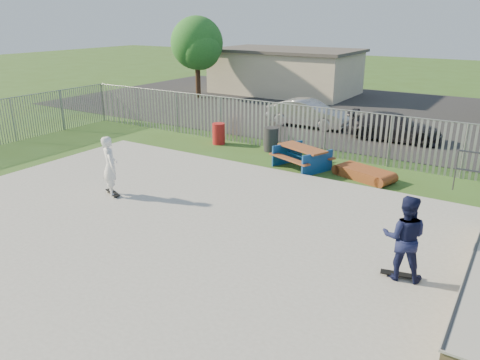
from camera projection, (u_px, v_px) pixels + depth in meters
The scene contains 16 objects.
ground at pixel (160, 230), 12.69m from camera, with size 120.00×120.00×0.00m, color #35551D.
concrete_slab at pixel (160, 228), 12.67m from camera, with size 15.00×12.00×0.15m, color gray.
fence at pixel (274, 159), 15.51m from camera, with size 26.04×16.02×2.00m.
picnic_table at pixel (302, 157), 17.71m from camera, with size 2.42×2.22×0.83m.
funbox at pixel (364, 174), 16.65m from camera, with size 2.03×1.43×0.37m.
trash_bin_red at pixel (219, 134), 21.04m from camera, with size 0.57×0.57×0.95m, color #A51A19.
trash_bin_grey at pixel (271, 139), 19.94m from camera, with size 0.61×0.61×1.02m, color #262629.
parking_lot at pixel (374, 113), 27.83m from camera, with size 40.00×18.00×0.02m, color black.
car_silver at pixel (308, 113), 24.24m from camera, with size 1.46×4.20×1.38m, color #A6A6AB.
car_dark at pixel (394, 127), 21.60m from camera, with size 1.72×4.23×1.23m, color #232227.
building at pixel (285, 71), 34.51m from camera, with size 10.40×6.40×3.20m.
tree_left at pixel (197, 43), 31.80m from camera, with size 3.57×3.57×5.51m.
skateboard_a at pixel (399, 275), 10.14m from camera, with size 0.82×0.37×0.08m.
skateboard_b at pixel (113, 193), 14.80m from camera, with size 0.81×0.50×0.08m.
skater_navy at pixel (404, 238), 9.84m from camera, with size 0.92×0.72×1.89m, color #13183C.
skater_white at pixel (110, 166), 14.50m from camera, with size 0.69×0.45×1.89m, color white.
Camera 1 is at (7.99, -8.57, 5.52)m, focal length 35.00 mm.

